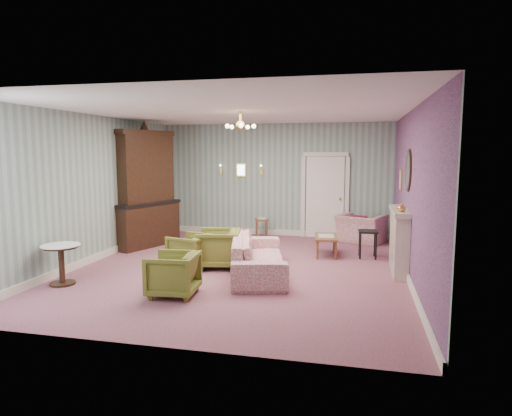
% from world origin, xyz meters
% --- Properties ---
extents(floor, '(7.00, 7.00, 0.00)m').
position_xyz_m(floor, '(0.00, 0.00, 0.00)').
color(floor, '#96576B').
rests_on(floor, ground).
extents(ceiling, '(7.00, 7.00, 0.00)m').
position_xyz_m(ceiling, '(0.00, 0.00, 2.90)').
color(ceiling, white).
rests_on(ceiling, ground).
extents(wall_back, '(6.00, 0.00, 6.00)m').
position_xyz_m(wall_back, '(0.00, 3.50, 1.45)').
color(wall_back, gray).
rests_on(wall_back, ground).
extents(wall_front, '(6.00, 0.00, 6.00)m').
position_xyz_m(wall_front, '(0.00, -3.50, 1.45)').
color(wall_front, gray).
rests_on(wall_front, ground).
extents(wall_left, '(0.00, 7.00, 7.00)m').
position_xyz_m(wall_left, '(-3.00, 0.00, 1.45)').
color(wall_left, gray).
rests_on(wall_left, ground).
extents(wall_right, '(0.00, 7.00, 7.00)m').
position_xyz_m(wall_right, '(3.00, 0.00, 1.45)').
color(wall_right, gray).
rests_on(wall_right, ground).
extents(wall_right_floral, '(0.00, 7.00, 7.00)m').
position_xyz_m(wall_right_floral, '(2.98, 0.00, 1.45)').
color(wall_right_floral, '#BF5F99').
rests_on(wall_right_floral, ground).
extents(door, '(1.12, 0.12, 2.16)m').
position_xyz_m(door, '(1.30, 3.46, 1.08)').
color(door, white).
rests_on(door, floor).
extents(olive_chair_a, '(0.72, 0.76, 0.73)m').
position_xyz_m(olive_chair_a, '(-0.60, -1.77, 0.36)').
color(olive_chair_a, olive).
rests_on(olive_chair_a, floor).
extents(olive_chair_b, '(0.81, 0.84, 0.71)m').
position_xyz_m(olive_chair_b, '(-0.93, -0.17, 0.35)').
color(olive_chair_b, olive).
rests_on(olive_chair_b, floor).
extents(olive_chair_c, '(0.86, 0.90, 0.80)m').
position_xyz_m(olive_chair_c, '(-0.44, -0.00, 0.40)').
color(olive_chair_c, olive).
rests_on(olive_chair_c, floor).
extents(sofa_chintz, '(1.20, 2.40, 0.90)m').
position_xyz_m(sofa_chintz, '(0.40, -0.32, 0.45)').
color(sofa_chintz, '#A94469').
rests_on(sofa_chintz, floor).
extents(wingback_chair, '(1.22, 1.03, 0.91)m').
position_xyz_m(wingback_chair, '(2.21, 3.02, 0.45)').
color(wingback_chair, '#A94469').
rests_on(wingback_chair, floor).
extents(dresser, '(1.15, 1.79, 2.82)m').
position_xyz_m(dresser, '(-2.65, 1.47, 1.41)').
color(dresser, black).
rests_on(dresser, floor).
extents(fireplace, '(0.30, 1.40, 1.16)m').
position_xyz_m(fireplace, '(2.86, 0.40, 0.58)').
color(fireplace, beige).
rests_on(fireplace, floor).
extents(mantel_vase, '(0.15, 0.15, 0.15)m').
position_xyz_m(mantel_vase, '(2.84, 0.00, 1.23)').
color(mantel_vase, gold).
rests_on(mantel_vase, fireplace).
extents(oval_mirror, '(0.04, 0.76, 0.84)m').
position_xyz_m(oval_mirror, '(2.96, 0.40, 1.85)').
color(oval_mirror, white).
rests_on(oval_mirror, wall_right).
extents(framed_print, '(0.04, 0.34, 0.42)m').
position_xyz_m(framed_print, '(2.97, 1.75, 1.60)').
color(framed_print, gold).
rests_on(framed_print, wall_right).
extents(coffee_table, '(0.54, 0.87, 0.42)m').
position_xyz_m(coffee_table, '(1.49, 1.40, 0.21)').
color(coffee_table, brown).
rests_on(coffee_table, floor).
extents(side_table_black, '(0.40, 0.40, 0.58)m').
position_xyz_m(side_table_black, '(2.33, 1.37, 0.29)').
color(side_table_black, black).
rests_on(side_table_black, floor).
extents(pedestal_table, '(0.69, 0.69, 0.67)m').
position_xyz_m(pedestal_table, '(-2.61, -1.65, 0.34)').
color(pedestal_table, black).
rests_on(pedestal_table, floor).
extents(nesting_table, '(0.43, 0.49, 0.54)m').
position_xyz_m(nesting_table, '(-0.24, 2.99, 0.27)').
color(nesting_table, brown).
rests_on(nesting_table, floor).
extents(gilt_mirror_back, '(0.28, 0.06, 0.36)m').
position_xyz_m(gilt_mirror_back, '(-0.90, 3.46, 1.70)').
color(gilt_mirror_back, gold).
rests_on(gilt_mirror_back, wall_back).
extents(sconce_left, '(0.16, 0.12, 0.30)m').
position_xyz_m(sconce_left, '(-1.45, 3.44, 1.70)').
color(sconce_left, gold).
rests_on(sconce_left, wall_back).
extents(sconce_right, '(0.16, 0.12, 0.30)m').
position_xyz_m(sconce_right, '(-0.35, 3.44, 1.70)').
color(sconce_right, gold).
rests_on(sconce_right, wall_back).
extents(chandelier, '(0.56, 0.56, 0.36)m').
position_xyz_m(chandelier, '(0.00, 0.00, 2.63)').
color(chandelier, gold).
rests_on(chandelier, ceiling).
extents(burgundy_cushion, '(0.41, 0.28, 0.39)m').
position_xyz_m(burgundy_cushion, '(2.16, 2.87, 0.48)').
color(burgundy_cushion, maroon).
rests_on(burgundy_cushion, wingback_chair).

